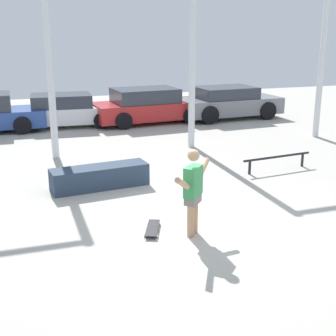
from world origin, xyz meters
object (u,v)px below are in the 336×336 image
at_px(grind_box, 100,177).
at_px(parked_car_white, 65,111).
at_px(skateboard, 153,228).
at_px(parked_car_grey, 228,103).
at_px(skateboarder, 193,189).
at_px(grind_rail, 277,159).
at_px(parked_car_red, 148,106).

height_order(grind_box, parked_car_white, parked_car_white).
distance_m(skateboard, parked_car_grey, 11.67).
height_order(skateboard, parked_car_white, parked_car_white).
height_order(skateboarder, skateboard, skateboarder).
xyz_separation_m(grind_rail, parked_car_red, (-1.39, 7.33, 0.35)).
xyz_separation_m(skateboard, parked_car_red, (2.79, 10.01, 0.59)).
relative_size(skateboard, parked_car_red, 0.17).
bearing_deg(parked_car_grey, parked_car_white, 172.45).
bearing_deg(parked_car_red, parked_car_white, 169.88).
xyz_separation_m(grind_rail, parked_car_white, (-4.59, 7.63, 0.29)).
bearing_deg(grind_box, parked_car_white, 89.54).
height_order(grind_rail, parked_car_red, parked_car_red).
bearing_deg(parked_car_white, parked_car_grey, -0.28).
distance_m(grind_box, parked_car_white, 7.57).
xyz_separation_m(skateboard, grind_box, (-0.46, 2.75, 0.19)).
relative_size(grind_rail, parked_car_grey, 0.47).
height_order(skateboarder, parked_car_grey, skateboarder).
relative_size(skateboarder, grind_rail, 0.77).
bearing_deg(grind_box, skateboard, -80.51).
relative_size(skateboard, parked_car_white, 0.19).
bearing_deg(parked_car_white, grind_rail, -55.59).
relative_size(skateboarder, parked_car_grey, 0.36).
relative_size(parked_car_white, parked_car_red, 0.90).
bearing_deg(parked_car_white, grind_box, -87.08).
height_order(skateboard, grind_box, grind_box).
xyz_separation_m(parked_car_white, parked_car_grey, (6.56, -0.42, 0.05)).
bearing_deg(grind_box, grind_rail, -0.83).
bearing_deg(grind_box, parked_car_red, 65.86).
distance_m(skateboarder, parked_car_red, 10.59).
distance_m(skateboarder, grind_rail, 4.71).
bearing_deg(skateboarder, parked_car_white, 48.96).
xyz_separation_m(skateboarder, parked_car_white, (-1.04, 10.67, -0.28)).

